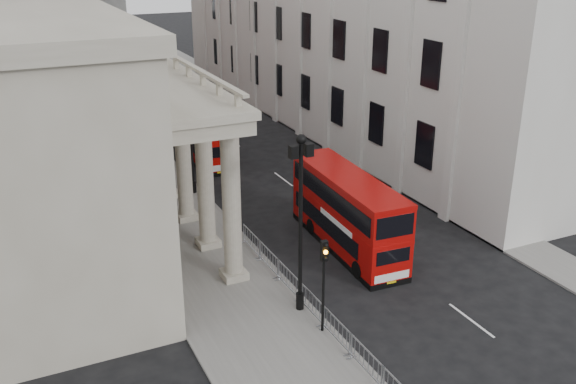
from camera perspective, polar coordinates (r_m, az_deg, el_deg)
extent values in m
plane|color=black|center=(27.34, 6.06, -14.19)|extent=(260.00, 260.00, 0.00)
cube|color=slate|center=(52.02, -14.21, 3.18)|extent=(6.00, 140.00, 0.12)
cube|color=slate|center=(57.21, 2.18, 5.51)|extent=(3.00, 140.00, 0.12)
cube|color=slate|center=(52.60, -11.07, 3.66)|extent=(0.20, 140.00, 0.14)
cube|color=gray|center=(38.07, -22.30, 4.85)|extent=(9.00, 28.00, 12.00)
cube|color=#60605E|center=(112.79, -16.58, 14.72)|extent=(8.00, 8.00, 8.00)
cylinder|color=black|center=(29.72, 1.07, -9.65)|extent=(0.36, 0.36, 0.80)
cylinder|color=black|center=(28.01, 1.12, -3.34)|extent=(0.18, 0.18, 8.00)
sphere|color=black|center=(26.54, 1.18, 4.70)|extent=(0.44, 0.44, 0.44)
cube|color=black|center=(26.84, 1.84, 3.77)|extent=(0.35, 0.35, 0.55)
cube|color=black|center=(26.55, 0.49, 3.58)|extent=(0.35, 0.35, 0.55)
cylinder|color=black|center=(43.19, -8.38, 0.47)|extent=(0.36, 0.36, 0.80)
cylinder|color=black|center=(42.04, -8.65, 5.05)|extent=(0.18, 0.18, 8.00)
sphere|color=black|center=(41.08, -8.97, 10.54)|extent=(0.44, 0.44, 0.44)
cube|color=black|center=(41.27, -8.46, 9.91)|extent=(0.35, 0.35, 0.55)
cube|color=black|center=(41.08, -9.40, 9.80)|extent=(0.35, 0.35, 0.55)
cylinder|color=black|center=(57.97, -13.17, 5.64)|extent=(0.36, 0.36, 0.80)
cylinder|color=black|center=(57.12, -13.47, 9.11)|extent=(0.18, 0.18, 8.00)
sphere|color=black|center=(56.41, -13.84, 13.17)|extent=(0.44, 0.44, 0.44)
cube|color=black|center=(56.55, -13.44, 12.71)|extent=(0.35, 0.35, 0.55)
cube|color=black|center=(56.41, -14.15, 12.63)|extent=(0.35, 0.35, 0.55)
cylinder|color=black|center=(27.57, 3.14, -9.23)|extent=(0.12, 0.12, 3.40)
cube|color=black|center=(26.53, 3.23, -5.24)|extent=(0.28, 0.22, 0.90)
sphere|color=black|center=(26.29, 3.38, -4.78)|extent=(0.18, 0.18, 0.18)
sphere|color=orange|center=(26.43, 3.37, -5.36)|extent=(0.18, 0.18, 0.18)
sphere|color=black|center=(26.57, 3.35, -5.94)|extent=(0.18, 0.18, 0.18)
cube|color=gray|center=(25.91, 6.96, -14.69)|extent=(0.50, 2.30, 1.10)
cube|color=gray|center=(27.55, 4.33, -12.12)|extent=(0.50, 2.30, 1.10)
cube|color=gray|center=(29.28, 2.04, -9.83)|extent=(0.50, 2.30, 1.10)
cube|color=gray|center=(31.09, 0.04, -7.80)|extent=(0.50, 2.30, 1.10)
cube|color=gray|center=(32.97, -1.72, -5.98)|extent=(0.50, 2.30, 1.10)
cube|color=gray|center=(34.91, -3.27, -4.35)|extent=(0.50, 2.30, 1.10)
cube|color=#A40907|center=(35.33, 5.24, -3.05)|extent=(2.80, 9.77, 1.84)
cube|color=#A40907|center=(34.58, 5.35, -0.18)|extent=(2.80, 9.77, 1.61)
cube|color=#A40907|center=(34.25, 5.40, 1.25)|extent=(2.84, 9.81, 0.23)
cube|color=black|center=(35.79, 5.19, -4.63)|extent=(2.82, 9.77, 0.32)
cube|color=black|center=(35.23, 5.26, -2.71)|extent=(2.76, 7.94, 0.92)
cube|color=black|center=(34.54, 5.36, -0.04)|extent=(2.83, 9.22, 1.01)
cube|color=white|center=(31.90, 9.20, -7.43)|extent=(1.93, 0.16, 0.41)
cube|color=yellow|center=(32.04, 9.18, -7.92)|extent=(0.51, 0.06, 0.12)
cylinder|color=black|center=(32.59, 6.28, -6.88)|extent=(0.34, 0.93, 0.92)
cylinder|color=black|center=(33.55, 9.43, -6.18)|extent=(0.34, 0.93, 0.92)
cylinder|color=black|center=(37.07, 2.18, -3.07)|extent=(0.34, 0.93, 0.92)
cylinder|color=black|center=(37.91, 5.04, -2.56)|extent=(0.34, 0.93, 0.92)
cube|color=#A90907|center=(50.70, -7.70, 4.70)|extent=(3.06, 10.53, 1.98)
cube|color=#A90907|center=(50.15, -7.82, 6.95)|extent=(3.06, 10.53, 1.74)
cube|color=#A90907|center=(49.91, -7.88, 8.05)|extent=(3.10, 10.58, 0.25)
cube|color=black|center=(51.05, -7.64, 3.45)|extent=(3.08, 10.54, 0.35)
cube|color=black|center=(50.63, -7.72, 4.97)|extent=(3.01, 8.56, 0.99)
cube|color=black|center=(50.12, -7.83, 7.06)|extent=(3.09, 9.94, 1.09)
cube|color=white|center=(46.14, -6.00, 2.15)|extent=(2.08, 0.18, 0.45)
cube|color=yellow|center=(46.24, -5.98, 1.77)|extent=(0.55, 0.07, 0.13)
cylinder|color=black|center=(47.36, -7.84, 2.39)|extent=(0.37, 1.01, 0.99)
cylinder|color=black|center=(47.92, -5.25, 2.74)|extent=(0.37, 1.01, 0.99)
cylinder|color=black|center=(52.97, -9.51, 4.38)|extent=(0.37, 1.01, 0.99)
cylinder|color=black|center=(53.46, -7.17, 4.67)|extent=(0.37, 1.01, 0.99)
imported|color=black|center=(38.52, -11.69, -1.86)|extent=(0.66, 0.57, 1.53)
imported|color=#292421|center=(41.28, -12.65, -0.11)|extent=(1.09, 1.01, 1.80)
imported|color=black|center=(44.88, -11.63, 1.61)|extent=(0.79, 0.53, 1.58)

